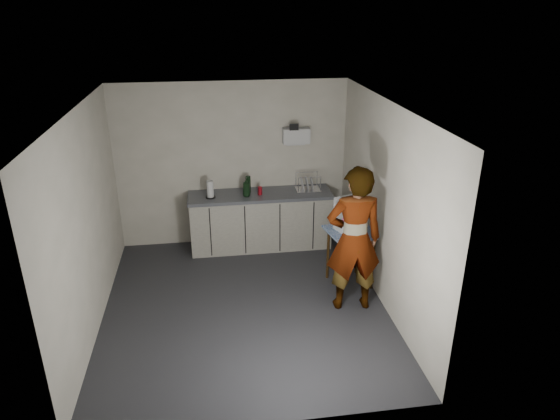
{
  "coord_description": "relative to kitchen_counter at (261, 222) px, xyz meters",
  "views": [
    {
      "loc": [
        -0.35,
        -5.53,
        3.7
      ],
      "look_at": [
        0.53,
        0.45,
        1.14
      ],
      "focal_mm": 32.0,
      "sensor_mm": 36.0,
      "label": 1
    }
  ],
  "objects": [
    {
      "name": "paper_towel",
      "position": [
        -0.77,
        -0.07,
        0.61
      ],
      "size": [
        0.15,
        0.15,
        0.27
      ],
      "color": "black",
      "rests_on": "kitchen_counter"
    },
    {
      "name": "side_table",
      "position": [
        1.1,
        -1.33,
        0.28
      ],
      "size": [
        0.73,
        0.73,
        0.81
      ],
      "rotation": [
        0.0,
        0.0,
        0.19
      ],
      "color": "#39250C",
      "rests_on": "ground"
    },
    {
      "name": "standing_man",
      "position": [
        0.96,
        -1.88,
        0.53
      ],
      "size": [
        0.72,
        0.49,
        1.91
      ],
      "primitive_type": "imported",
      "rotation": [
        0.0,
        0.0,
        3.1
      ],
      "color": "#B2A593",
      "rests_on": "ground"
    },
    {
      "name": "wall_right",
      "position": [
        1.39,
        -1.7,
        0.87
      ],
      "size": [
        0.02,
        4.0,
        2.6
      ],
      "primitive_type": "cube",
      "color": "beige",
      "rests_on": "ground"
    },
    {
      "name": "wall_left",
      "position": [
        -2.19,
        -1.7,
        0.87
      ],
      "size": [
        0.02,
        4.0,
        2.6
      ],
      "primitive_type": "cube",
      "color": "beige",
      "rests_on": "ground"
    },
    {
      "name": "ceiling",
      "position": [
        -0.4,
        -1.7,
        2.17
      ],
      "size": [
        3.6,
        4.0,
        0.01
      ],
      "primitive_type": "cube",
      "color": "white",
      "rests_on": "wall_back"
    },
    {
      "name": "ground",
      "position": [
        -0.4,
        -1.7,
        -0.43
      ],
      "size": [
        4.0,
        4.0,
        0.0
      ],
      "primitive_type": "plane",
      "color": "#27272C",
      "rests_on": "ground"
    },
    {
      "name": "wall_shelf",
      "position": [
        0.6,
        0.22,
        1.32
      ],
      "size": [
        0.42,
        0.18,
        0.37
      ],
      "color": "silver",
      "rests_on": "ground"
    },
    {
      "name": "dish_rack",
      "position": [
        0.76,
        0.03,
        0.54
      ],
      "size": [
        0.38,
        0.29,
        0.27
      ],
      "color": "silver",
      "rests_on": "kitchen_counter"
    },
    {
      "name": "soda_can",
      "position": [
        -0.01,
        -0.05,
        0.55
      ],
      "size": [
        0.07,
        0.07,
        0.13
      ],
      "primitive_type": "cylinder",
      "color": "red",
      "rests_on": "kitchen_counter"
    },
    {
      "name": "soap_bottle",
      "position": [
        -0.22,
        -0.08,
        0.63
      ],
      "size": [
        0.12,
        0.12,
        0.3
      ],
      "primitive_type": "imported",
      "rotation": [
        0.0,
        0.0,
        0.0
      ],
      "color": "black",
      "rests_on": "kitchen_counter"
    },
    {
      "name": "wall_back",
      "position": [
        -0.4,
        0.29,
        0.87
      ],
      "size": [
        3.6,
        0.02,
        2.6
      ],
      "primitive_type": "cube",
      "color": "beige",
      "rests_on": "ground"
    },
    {
      "name": "bakery_box",
      "position": [
        1.07,
        -1.28,
        0.48
      ],
      "size": [
        0.41,
        0.42,
        0.45
      ],
      "rotation": [
        0.0,
        0.0,
        0.36
      ],
      "color": "silver",
      "rests_on": "side_table"
    },
    {
      "name": "dark_bottle",
      "position": [
        -0.18,
        0.07,
        0.62
      ],
      "size": [
        0.08,
        0.08,
        0.27
      ],
      "primitive_type": "cylinder",
      "color": "black",
      "rests_on": "kitchen_counter"
    },
    {
      "name": "kitchen_counter",
      "position": [
        0.0,
        0.0,
        0.0
      ],
      "size": [
        2.24,
        0.62,
        0.91
      ],
      "color": "black",
      "rests_on": "ground"
    }
  ]
}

